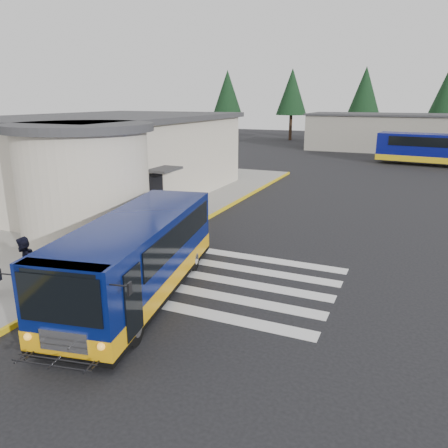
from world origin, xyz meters
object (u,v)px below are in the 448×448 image
at_px(bollard, 52,261).
at_px(far_bus_a, 433,148).
at_px(pedestrian_b, 25,264).
at_px(transit_bus, 138,260).

bearing_deg(bollard, far_bus_a, 70.83).
relative_size(pedestrian_b, far_bus_a, 0.18).
distance_m(bollard, far_bus_a, 35.96).
distance_m(transit_bus, far_bus_a, 34.72).
bearing_deg(far_bus_a, transit_bus, 172.48).
xyz_separation_m(transit_bus, far_bus_a, (8.67, 33.62, 0.40)).
height_order(transit_bus, bollard, transit_bus).
bearing_deg(pedestrian_b, bollard, 146.23).
bearing_deg(far_bus_a, pedestrian_b, 168.15).
relative_size(bollard, far_bus_a, 0.13).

